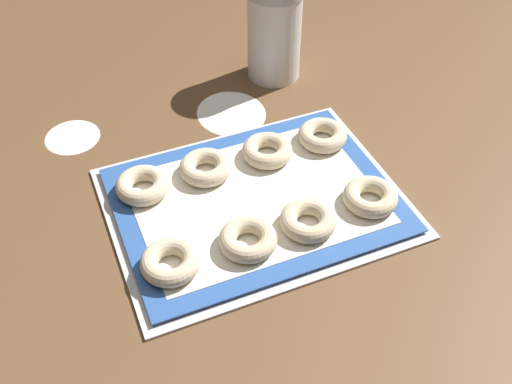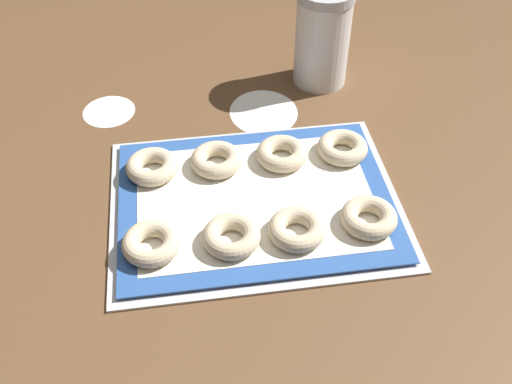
% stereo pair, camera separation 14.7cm
% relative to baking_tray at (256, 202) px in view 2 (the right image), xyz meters
% --- Properties ---
extents(ground_plane, '(2.80, 2.80, 0.00)m').
position_rel_baking_tray_xyz_m(ground_plane, '(-0.00, 0.02, -0.00)').
color(ground_plane, brown).
extents(baking_tray, '(0.40, 0.31, 0.01)m').
position_rel_baking_tray_xyz_m(baking_tray, '(0.00, 0.00, 0.00)').
color(baking_tray, silver).
rests_on(baking_tray, ground_plane).
extents(baking_mat, '(0.38, 0.29, 0.00)m').
position_rel_baking_tray_xyz_m(baking_mat, '(0.00, 0.00, 0.01)').
color(baking_mat, '#2D569E').
rests_on(baking_mat, baking_tray).
extents(bagel_front_far_left, '(0.08, 0.08, 0.02)m').
position_rel_baking_tray_xyz_m(bagel_front_far_left, '(-0.14, -0.07, 0.02)').
color(bagel_front_far_left, beige).
rests_on(bagel_front_far_left, baking_mat).
extents(bagel_front_mid_left, '(0.08, 0.08, 0.02)m').
position_rel_baking_tray_xyz_m(bagel_front_mid_left, '(-0.04, -0.08, 0.02)').
color(bagel_front_mid_left, beige).
rests_on(bagel_front_mid_left, baking_mat).
extents(bagel_front_mid_right, '(0.08, 0.08, 0.02)m').
position_rel_baking_tray_xyz_m(bagel_front_mid_right, '(0.04, -0.08, 0.02)').
color(bagel_front_mid_right, beige).
rests_on(bagel_front_mid_right, baking_mat).
extents(bagel_front_far_right, '(0.08, 0.08, 0.02)m').
position_rel_baking_tray_xyz_m(bagel_front_far_right, '(0.14, -0.07, 0.02)').
color(bagel_front_far_right, beige).
rests_on(bagel_front_far_right, baking_mat).
extents(bagel_back_far_left, '(0.08, 0.08, 0.02)m').
position_rel_baking_tray_xyz_m(bagel_back_far_left, '(-0.14, 0.07, 0.02)').
color(bagel_back_far_left, beige).
rests_on(bagel_back_far_left, baking_mat).
extents(bagel_back_mid_left, '(0.08, 0.08, 0.02)m').
position_rel_baking_tray_xyz_m(bagel_back_mid_left, '(-0.05, 0.07, 0.02)').
color(bagel_back_mid_left, beige).
rests_on(bagel_back_mid_left, baking_mat).
extents(bagel_back_mid_right, '(0.08, 0.08, 0.02)m').
position_rel_baking_tray_xyz_m(bagel_back_mid_right, '(0.05, 0.07, 0.02)').
color(bagel_back_mid_right, beige).
rests_on(bagel_back_mid_right, baking_mat).
extents(bagel_back_far_right, '(0.08, 0.08, 0.02)m').
position_rel_baking_tray_xyz_m(bagel_back_far_right, '(0.14, 0.07, 0.02)').
color(bagel_back_far_right, beige).
rests_on(bagel_back_far_right, baking_mat).
extents(flour_canister, '(0.10, 0.10, 0.17)m').
position_rel_baking_tray_xyz_m(flour_canister, '(0.15, 0.29, 0.08)').
color(flour_canister, white).
rests_on(flour_canister, ground_plane).
extents(flour_patch_near, '(0.11, 0.12, 0.00)m').
position_rel_baking_tray_xyz_m(flour_patch_near, '(0.04, 0.21, -0.00)').
color(flour_patch_near, white).
rests_on(flour_patch_near, ground_plane).
extents(flour_patch_far, '(0.09, 0.09, 0.00)m').
position_rel_baking_tray_xyz_m(flour_patch_far, '(-0.21, 0.25, -0.00)').
color(flour_patch_far, white).
rests_on(flour_patch_far, ground_plane).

